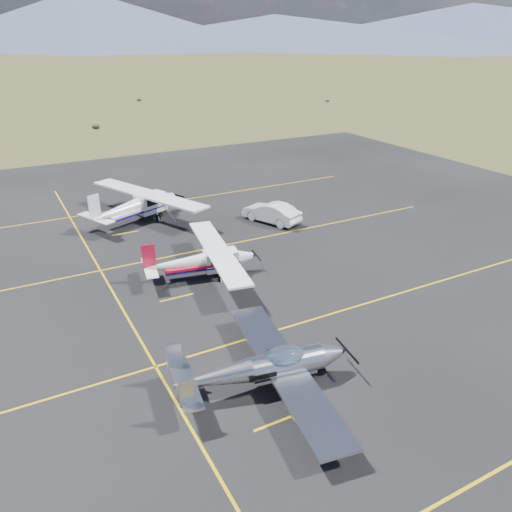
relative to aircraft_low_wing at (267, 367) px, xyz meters
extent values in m
plane|color=#383D1C|center=(2.36, 1.57, -1.05)|extent=(1600.00, 1600.00, 0.00)
cube|color=black|center=(2.36, 8.57, -1.05)|extent=(72.00, 72.00, 0.02)
cube|color=#B7B9BE|center=(0.74, -0.12, -0.21)|extent=(3.14, 10.16, 0.13)
ellipsoid|color=#99BFD8|center=(0.74, -0.12, 0.32)|extent=(1.97, 1.32, 0.91)
cube|color=#B7B9BE|center=(-3.34, 0.52, 0.10)|extent=(1.29, 3.43, 0.07)
cube|color=#B7B9BE|center=(-3.69, -0.67, 0.60)|extent=(0.62, 0.16, 1.11)
cube|color=#B7B9BE|center=(-3.31, 1.76, 0.60)|extent=(0.62, 0.16, 1.11)
cylinder|color=black|center=(2.50, -0.39, -0.85)|extent=(0.39, 0.16, 0.38)
cylinder|color=black|center=(0.31, -1.40, -0.82)|extent=(0.46, 0.19, 0.45)
cylinder|color=black|center=(0.72, 1.24, -0.82)|extent=(0.46, 0.19, 0.45)
cube|color=white|center=(2.76, 10.57, -0.09)|extent=(2.13, 1.36, 1.22)
cube|color=white|center=(2.58, 10.60, 0.54)|extent=(3.07, 10.02, 0.13)
cube|color=black|center=(2.76, 10.57, 0.16)|extent=(1.61, 1.30, 0.50)
cube|color=red|center=(1.60, 10.77, -0.18)|extent=(4.62, 1.81, 0.16)
cube|color=red|center=(-1.42, 11.30, 0.76)|extent=(0.77, 0.19, 1.44)
cube|color=white|center=(-1.42, 11.30, 0.04)|extent=(1.16, 2.96, 0.05)
cylinder|color=black|center=(3.91, 10.37, -0.88)|extent=(0.34, 0.14, 0.32)
cylinder|color=black|center=(2.33, 9.69, -0.84)|extent=(0.41, 0.18, 0.40)
cylinder|color=black|center=(2.65, 11.55, -0.84)|extent=(0.41, 0.18, 0.40)
cube|color=white|center=(2.19, 22.69, 0.09)|extent=(2.67, 2.08, 1.46)
cube|color=white|center=(1.99, 22.60, 0.85)|extent=(6.25, 11.57, 0.15)
cube|color=black|center=(2.19, 22.69, 0.40)|extent=(2.10, 1.87, 0.59)
cube|color=white|center=(0.90, 22.13, -0.01)|extent=(5.46, 3.30, 0.19)
cube|color=white|center=(-2.48, 20.67, 1.12)|extent=(0.87, 0.43, 1.73)
cube|color=white|center=(-2.48, 20.67, 0.26)|extent=(2.11, 3.50, 0.06)
cylinder|color=black|center=(3.48, 23.24, -0.85)|extent=(0.40, 0.25, 0.39)
cylinder|color=black|center=(2.34, 21.52, -0.80)|extent=(0.49, 0.32, 0.48)
cylinder|color=black|center=(1.44, 23.60, -0.80)|extent=(0.49, 0.32, 0.48)
imported|color=white|center=(9.98, 17.03, -0.27)|extent=(3.35, 4.96, 1.55)
camera|label=1|loc=(-8.26, -14.45, 12.52)|focal=35.00mm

